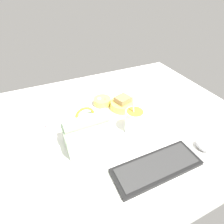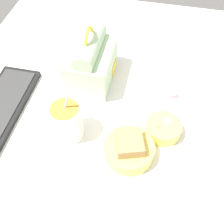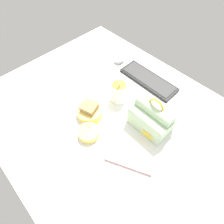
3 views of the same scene
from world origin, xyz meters
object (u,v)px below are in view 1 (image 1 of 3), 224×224
object	(u,v)px
keyboard	(157,167)
lunch_bag	(87,131)
bento_bowl_sandwich	(123,104)
bento_bowl_snacks	(102,101)
chopstick_case	(63,116)
computer_mouse	(204,145)
soup_cup	(134,120)

from	to	relation	value
keyboard	lunch_bag	distance (cm)	32.61
bento_bowl_sandwich	bento_bowl_snacks	world-z (taller)	bento_bowl_sandwich
keyboard	chopstick_case	size ratio (longest dim) A/B	1.73
keyboard	computer_mouse	size ratio (longest dim) A/B	5.02
soup_cup	lunch_bag	bearing A→B (deg)	-1.99
keyboard	chopstick_case	world-z (taller)	keyboard
soup_cup	bento_bowl_snacks	world-z (taller)	soup_cup
bento_bowl_snacks	chopstick_case	bearing A→B (deg)	5.92
soup_cup	bento_bowl_snacks	xyz separation A→B (cm)	(5.96, -26.88, -3.89)
soup_cup	computer_mouse	xyz separation A→B (cm)	(-22.46, 23.28, -4.21)
bento_bowl_snacks	lunch_bag	bearing A→B (deg)	56.10
soup_cup	bento_bowl_sandwich	bearing A→B (deg)	-100.03
computer_mouse	keyboard	bearing A→B (deg)	0.59
lunch_bag	chopstick_case	size ratio (longest dim) A/B	0.97
computer_mouse	chopstick_case	bearing A→B (deg)	-42.20
keyboard	computer_mouse	world-z (taller)	computer_mouse
lunch_bag	soup_cup	distance (cm)	23.54
chopstick_case	bento_bowl_snacks	bearing A→B (deg)	-174.08
chopstick_case	soup_cup	bearing A→B (deg)	140.99
lunch_bag	chopstick_case	world-z (taller)	lunch_bag
lunch_bag	computer_mouse	bearing A→B (deg)	152.32
lunch_bag	chopstick_case	bearing A→B (deg)	-74.30
bento_bowl_sandwich	chopstick_case	bearing A→B (deg)	-10.12
bento_bowl_snacks	soup_cup	bearing A→B (deg)	102.50
keyboard	computer_mouse	xyz separation A→B (cm)	(-25.25, -0.26, 0.77)
keyboard	bento_bowl_sandwich	size ratio (longest dim) A/B	2.61
lunch_bag	bento_bowl_sandwich	distance (cm)	32.36
soup_cup	chopstick_case	world-z (taller)	soup_cup
keyboard	soup_cup	bearing A→B (deg)	-96.76
bento_bowl_sandwich	computer_mouse	size ratio (longest dim) A/B	1.92
computer_mouse	chopstick_case	distance (cm)	70.96
keyboard	bento_bowl_snacks	distance (cm)	50.54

